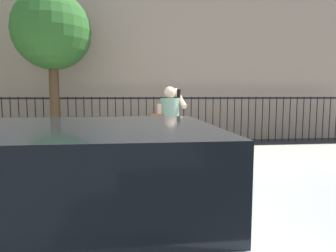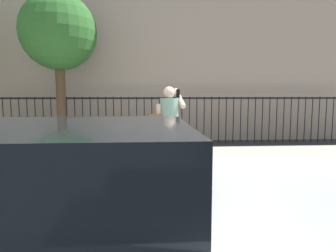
{
  "view_description": "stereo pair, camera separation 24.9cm",
  "coord_description": "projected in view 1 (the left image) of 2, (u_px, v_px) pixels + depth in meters",
  "views": [
    {
      "loc": [
        -1.26,
        -3.94,
        1.66
      ],
      "look_at": [
        -0.63,
        1.69,
        1.06
      ],
      "focal_mm": 31.24,
      "sensor_mm": 36.0,
      "label": 1
    },
    {
      "loc": [
        -1.01,
        -3.96,
        1.66
      ],
      "look_at": [
        -0.63,
        1.69,
        1.06
      ],
      "focal_mm": 31.24,
      "sensor_mm": 36.0,
      "label": 2
    }
  ],
  "objects": [
    {
      "name": "ground_plane",
      "position": [
        225.0,
        211.0,
        4.2
      ],
      "size": [
        60.0,
        60.0,
        0.0
      ],
      "primitive_type": "plane",
      "color": "#28282B"
    },
    {
      "name": "sidewalk",
      "position": [
        194.0,
        168.0,
        6.37
      ],
      "size": [
        28.0,
        4.4,
        0.15
      ],
      "primitive_type": "cube",
      "color": "#B2ADA3",
      "rests_on": "ground"
    },
    {
      "name": "building_facade",
      "position": [
        165.0,
        6.0,
        12.04
      ],
      "size": [
        28.0,
        4.0,
        10.58
      ],
      "primitive_type": "cube",
      "color": "tan",
      "rests_on": "ground"
    },
    {
      "name": "iron_fence",
      "position": [
        173.0,
        114.0,
        9.93
      ],
      "size": [
        12.03,
        0.04,
        1.6
      ],
      "color": "black",
      "rests_on": "ground"
    },
    {
      "name": "parked_hatchback",
      "position": [
        93.0,
        228.0,
        2.11
      ],
      "size": [
        4.21,
        1.88,
        1.45
      ],
      "color": "#ADAFB5",
      "rests_on": "ground"
    },
    {
      "name": "pedestrian_on_phone",
      "position": [
        168.0,
        125.0,
        5.38
      ],
      "size": [
        0.71,
        0.5,
        1.66
      ],
      "color": "beige",
      "rests_on": "sidewalk"
    },
    {
      "name": "street_tree_mid",
      "position": [
        52.0,
        32.0,
        8.59
      ],
      "size": [
        2.27,
        2.27,
        4.67
      ],
      "color": "#4C3823",
      "rests_on": "ground"
    }
  ]
}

